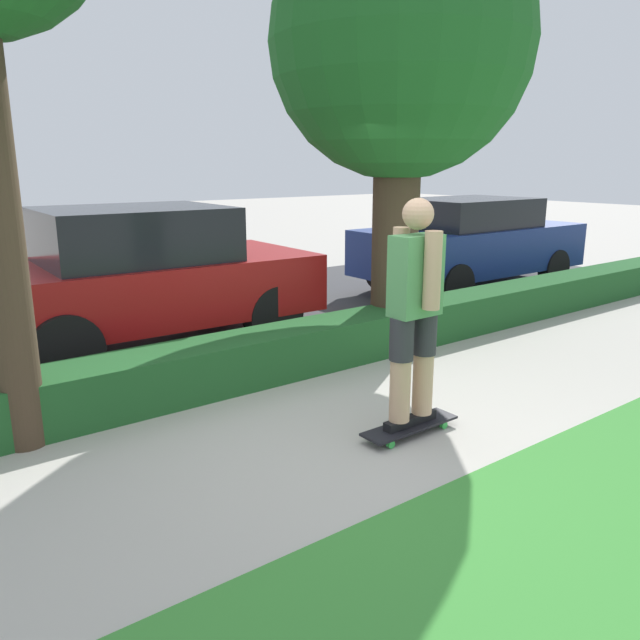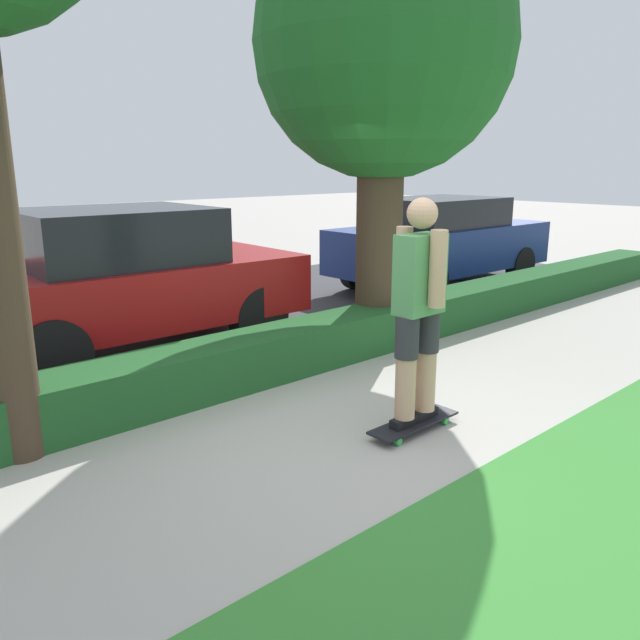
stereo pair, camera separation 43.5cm
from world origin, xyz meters
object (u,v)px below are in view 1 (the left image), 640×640
(parked_car_middle, at_px, (143,275))
(parked_car_rear, at_px, (470,242))
(tree_mid, at_px, (401,50))
(skateboard, at_px, (410,426))
(skater_person, at_px, (414,308))

(parked_car_middle, distance_m, parked_car_rear, 5.84)
(parked_car_rear, bearing_deg, parked_car_middle, -179.67)
(tree_mid, bearing_deg, parked_car_rear, 25.94)
(skateboard, xyz_separation_m, parked_car_rear, (5.14, 3.69, 0.75))
(tree_mid, xyz_separation_m, parked_car_rear, (3.39, 1.65, -2.51))
(skater_person, height_order, tree_mid, tree_mid)
(skateboard, bearing_deg, parked_car_middle, 100.80)
(parked_car_middle, relative_size, parked_car_rear, 0.93)
(skateboard, bearing_deg, tree_mid, 49.42)
(skateboard, distance_m, tree_mid, 4.23)
(tree_mid, bearing_deg, skateboard, -130.58)
(tree_mid, height_order, parked_car_rear, tree_mid)
(skater_person, relative_size, parked_car_middle, 0.46)
(skateboard, relative_size, parked_car_rear, 0.21)
(skateboard, xyz_separation_m, parked_car_middle, (-0.70, 3.69, 0.79))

